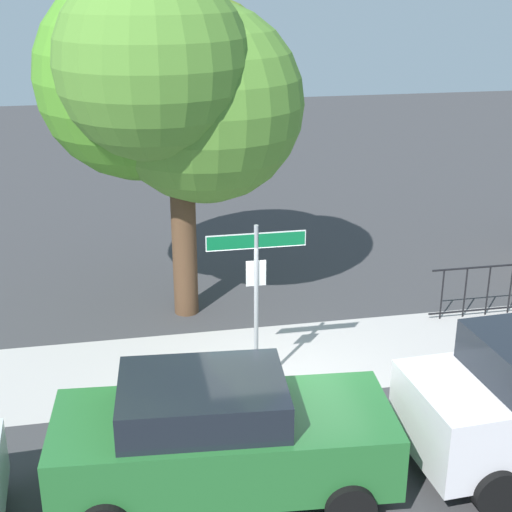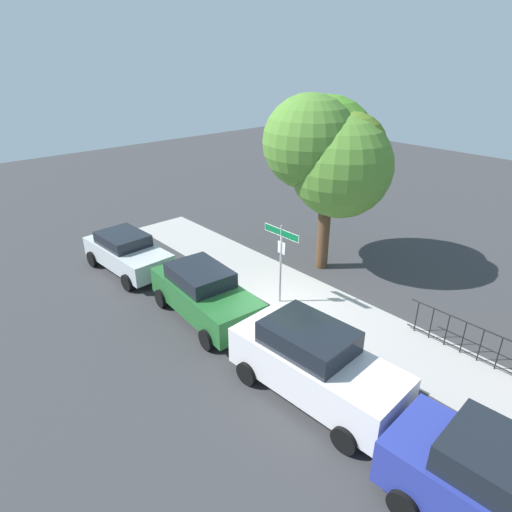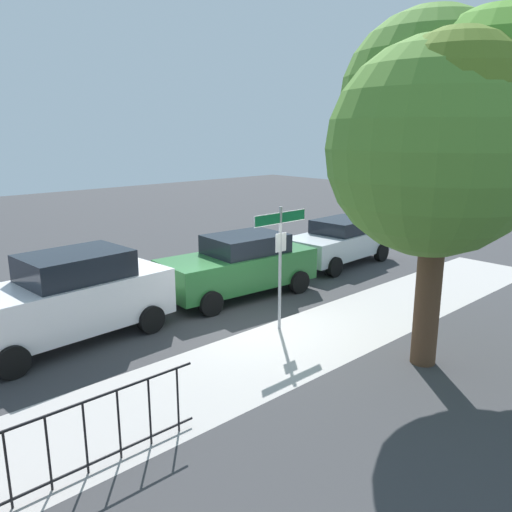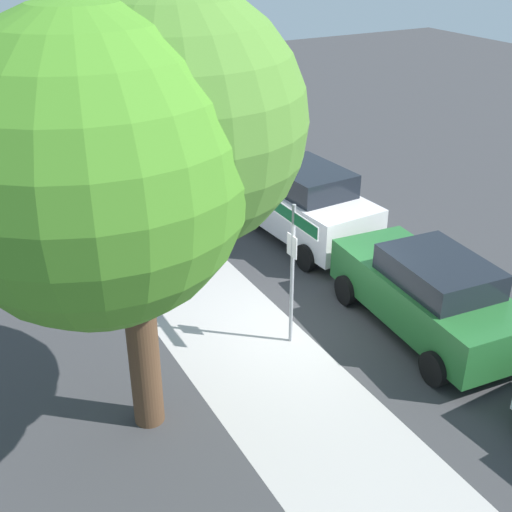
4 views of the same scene
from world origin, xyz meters
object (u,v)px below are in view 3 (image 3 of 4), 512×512
car_green (239,265)px  car_white (68,298)px  car_silver (339,241)px  street_sign (280,242)px  shade_tree (456,124)px

car_green → car_white: 4.80m
car_silver → car_green: (4.80, 0.31, 0.07)m
street_sign → shade_tree: (-0.98, 3.37, 2.53)m
shade_tree → car_green: bearing=-89.8°
car_silver → car_white: (9.60, 0.21, 0.18)m
street_sign → car_green: 2.94m
shade_tree → car_silver: bearing=-127.7°
car_green → car_silver: bearing=-171.9°
car_silver → car_green: car_green is taller
street_sign → car_white: street_sign is taller
shade_tree → car_white: shade_tree is taller
street_sign → shade_tree: 4.33m
car_silver → car_white: size_ratio=0.91×
street_sign → shade_tree: size_ratio=0.43×
street_sign → car_silver: (-5.76, -2.82, -1.26)m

